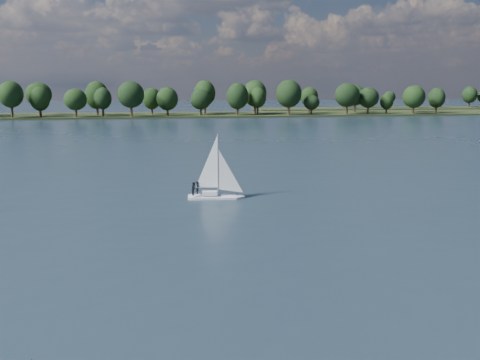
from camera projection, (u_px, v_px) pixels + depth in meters
ground at (183, 142)px, 128.98m from camera, size 700.00×700.00×0.00m
far_shore at (167, 116)px, 237.69m from camera, size 660.00×40.00×1.50m
far_shore_back at (441, 109)px, 310.68m from camera, size 220.00×30.00×1.40m
sailboat at (212, 180)px, 63.96m from camera, size 6.36×2.38×8.18m
treeline at (99, 98)px, 227.90m from camera, size 562.48×74.07×18.88m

